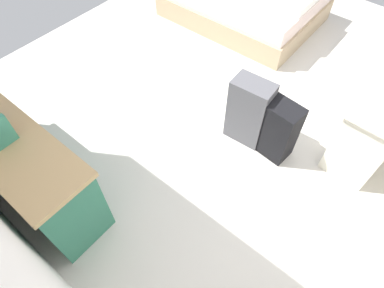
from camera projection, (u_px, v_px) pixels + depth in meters
The scene contains 5 objects.
ground_plane at pixel (259, 119), 3.35m from camera, with size 5.90×5.90×0.00m, color beige.
credenza at pixel (12, 157), 2.60m from camera, with size 1.80×0.48×0.76m.
bed at pixel (245, 0), 4.29m from camera, with size 1.91×1.42×0.58m.
suitcase_black at pixel (276, 129), 2.89m from camera, with size 0.36×0.22×0.59m, color black.
suitcase_spare_grey at pixel (249, 112), 2.95m from camera, with size 0.36×0.22×0.68m, color #4C4C51.
Camera 1 is at (-0.87, 2.16, 2.52)m, focal length 30.41 mm.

